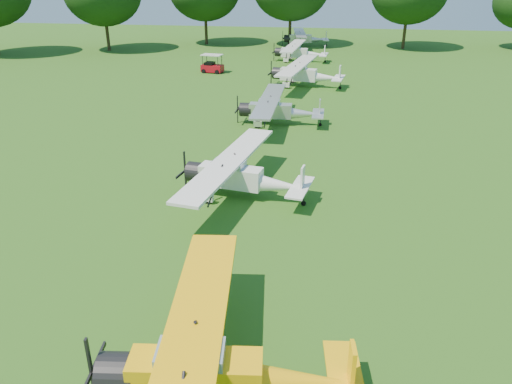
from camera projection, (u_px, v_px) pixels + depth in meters
ground at (233, 228)px, 23.17m from camera, size 160.00×160.00×0.00m
tree_belt at (319, 53)px, 19.49m from camera, size 137.36×130.27×14.52m
aircraft_2 at (216, 370)px, 13.26m from camera, size 7.48×11.89×2.34m
aircraft_3 at (240, 174)px, 25.81m from camera, size 6.98×11.04×2.17m
aircraft_4 at (277, 109)px, 37.65m from camera, size 6.67×10.58×2.10m
aircraft_5 at (304, 73)px, 49.24m from camera, size 7.48×11.84×2.32m
aircraft_6 at (298, 51)px, 61.90m from camera, size 6.83×10.88×2.14m
aircraft_7 at (304, 37)px, 73.50m from camera, size 6.89×10.95×2.15m
golf_cart at (212, 67)px, 55.88m from camera, size 2.54×1.80×1.99m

